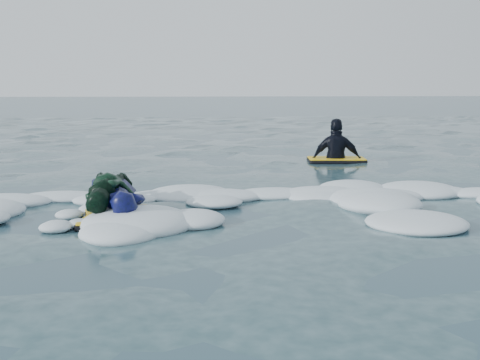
{
  "coord_description": "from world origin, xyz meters",
  "views": [
    {
      "loc": [
        0.48,
        -6.71,
        1.63
      ],
      "look_at": [
        1.07,
        1.6,
        0.26
      ],
      "focal_mm": 45.0,
      "sensor_mm": 36.0,
      "label": 1
    }
  ],
  "objects": [
    {
      "name": "prone_child_unit",
      "position": [
        -0.6,
        0.52,
        0.27
      ],
      "size": [
        0.7,
        1.37,
        0.53
      ],
      "rotation": [
        0.0,
        0.0,
        1.82
      ],
      "color": "black",
      "rests_on": "ground"
    },
    {
      "name": "prone_woman_unit",
      "position": [
        -0.52,
        0.54,
        0.23
      ],
      "size": [
        1.04,
        1.81,
        0.45
      ],
      "rotation": [
        0.0,
        0.0,
        1.45
      ],
      "color": "black",
      "rests_on": "ground"
    },
    {
      "name": "ground",
      "position": [
        0.0,
        0.0,
        0.0
      ],
      "size": [
        120.0,
        120.0,
        0.0
      ],
      "primitive_type": "plane",
      "color": "#19373E",
      "rests_on": "ground"
    },
    {
      "name": "foam_band",
      "position": [
        0.0,
        1.03,
        0.0
      ],
      "size": [
        12.0,
        3.1,
        0.3
      ],
      "primitive_type": null,
      "color": "white",
      "rests_on": "ground"
    },
    {
      "name": "waiting_rider_unit",
      "position": [
        3.31,
        5.3,
        0.02
      ],
      "size": [
        1.21,
        0.73,
        1.74
      ],
      "rotation": [
        0.0,
        0.0,
        -0.08
      ],
      "color": "black",
      "rests_on": "ground"
    }
  ]
}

